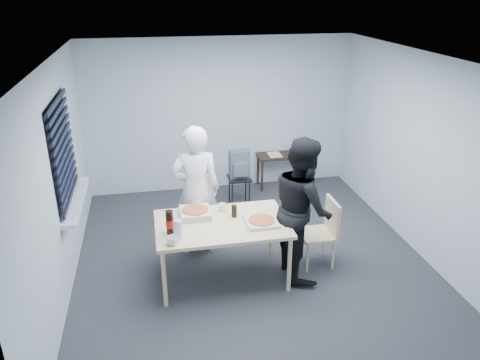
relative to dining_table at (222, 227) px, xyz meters
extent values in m
plane|color=#323237|center=(0.44, 0.30, -0.70)|extent=(5.00, 5.00, 0.00)
plane|color=white|center=(0.44, 0.30, 1.90)|extent=(5.00, 5.00, 0.00)
plane|color=silver|center=(0.44, 2.80, 0.60)|extent=(4.50, 0.00, 4.50)
plane|color=silver|center=(0.44, -2.20, 0.60)|extent=(4.50, 0.00, 4.50)
plane|color=silver|center=(-1.81, 0.30, 0.60)|extent=(0.00, 5.00, 5.00)
plane|color=silver|center=(2.69, 0.30, 0.60)|extent=(0.00, 5.00, 5.00)
plane|color=black|center=(-1.80, 0.70, 0.85)|extent=(0.00, 1.30, 1.30)
cube|color=black|center=(-1.77, 0.70, 0.85)|extent=(0.04, 1.30, 1.25)
cube|color=silver|center=(-1.72, 0.70, 0.18)|extent=(0.18, 1.42, 0.05)
cube|color=beige|center=(0.00, 0.00, 0.04)|extent=(1.56, 0.99, 0.04)
cylinder|color=beige|center=(-0.72, -0.43, -0.34)|extent=(0.05, 0.05, 0.72)
cylinder|color=beige|center=(-0.72, 0.43, -0.34)|extent=(0.05, 0.05, 0.72)
cylinder|color=beige|center=(0.72, -0.43, -0.34)|extent=(0.05, 0.05, 0.72)
cylinder|color=beige|center=(0.72, 0.43, -0.34)|extent=(0.05, 0.05, 0.72)
cube|color=beige|center=(-0.12, 0.98, -0.27)|extent=(0.42, 0.42, 0.04)
cube|color=beige|center=(-0.12, 1.17, -0.03)|extent=(0.42, 0.04, 0.44)
cylinder|color=beige|center=(-0.29, 0.81, -0.50)|extent=(0.03, 0.03, 0.41)
cylinder|color=beige|center=(-0.29, 1.15, -0.50)|extent=(0.03, 0.03, 0.41)
cylinder|color=beige|center=(0.05, 0.81, -0.50)|extent=(0.03, 0.03, 0.41)
cylinder|color=beige|center=(0.05, 1.15, -0.50)|extent=(0.03, 0.03, 0.41)
cube|color=beige|center=(1.23, 0.06, -0.27)|extent=(0.42, 0.42, 0.04)
cube|color=beige|center=(1.42, 0.06, -0.03)|extent=(0.04, 0.42, 0.44)
cylinder|color=beige|center=(1.06, -0.11, -0.50)|extent=(0.03, 0.03, 0.41)
cylinder|color=beige|center=(1.06, 0.23, -0.50)|extent=(0.03, 0.03, 0.41)
cylinder|color=beige|center=(1.40, -0.11, -0.50)|extent=(0.03, 0.03, 0.41)
cylinder|color=beige|center=(1.40, 0.23, -0.50)|extent=(0.03, 0.03, 0.41)
imported|color=white|center=(-0.23, 0.69, 0.18)|extent=(0.65, 0.42, 1.77)
imported|color=black|center=(0.97, -0.05, 0.18)|extent=(0.47, 0.86, 1.77)
cube|color=#322118|center=(1.51, 2.58, -0.12)|extent=(0.90, 0.40, 0.04)
cylinder|color=#322118|center=(1.10, 2.42, -0.42)|extent=(0.04, 0.04, 0.56)
cylinder|color=#322118|center=(1.10, 2.74, -0.42)|extent=(0.04, 0.04, 0.56)
cylinder|color=#322118|center=(1.92, 2.42, -0.42)|extent=(0.04, 0.04, 0.56)
cylinder|color=#322118|center=(1.92, 2.74, -0.42)|extent=(0.04, 0.04, 0.56)
cube|color=black|center=(0.60, 1.96, -0.22)|extent=(0.36, 0.36, 0.04)
cylinder|color=black|center=(0.46, 1.82, -0.47)|extent=(0.04, 0.04, 0.46)
cylinder|color=black|center=(0.46, 2.10, -0.47)|extent=(0.04, 0.04, 0.46)
cylinder|color=black|center=(0.74, 1.82, -0.47)|extent=(0.04, 0.04, 0.46)
cylinder|color=black|center=(0.74, 2.10, -0.47)|extent=(0.04, 0.04, 0.46)
cube|color=#575A64|center=(0.60, 1.96, 0.02)|extent=(0.32, 0.17, 0.45)
cube|color=#575A64|center=(0.60, 1.84, -0.03)|extent=(0.23, 0.06, 0.21)
cube|color=silver|center=(-0.29, 0.24, 0.08)|extent=(0.37, 0.37, 0.04)
cube|color=silver|center=(-0.29, 0.24, 0.12)|extent=(0.37, 0.37, 0.04)
cylinder|color=#CC7F38|center=(-0.29, 0.24, 0.14)|extent=(0.31, 0.31, 0.01)
cube|color=silver|center=(0.46, -0.11, 0.08)|extent=(0.37, 0.37, 0.04)
cylinder|color=#CC7F38|center=(0.46, -0.11, 0.10)|extent=(0.31, 0.31, 0.01)
imported|color=white|center=(-0.61, -0.39, 0.11)|extent=(0.17, 0.17, 0.10)
imported|color=white|center=(0.06, 0.31, 0.11)|extent=(0.10, 0.10, 0.09)
cylinder|color=black|center=(0.17, 0.12, 0.13)|extent=(0.09, 0.09, 0.15)
cylinder|color=black|center=(-0.61, -0.14, 0.20)|extent=(0.08, 0.08, 0.28)
cylinder|color=red|center=(-0.61, -0.14, 0.18)|extent=(0.09, 0.09, 0.09)
cylinder|color=silver|center=(-0.53, -0.25, 0.17)|extent=(0.11, 0.11, 0.21)
torus|color=red|center=(0.23, -0.26, 0.06)|extent=(0.05, 0.05, 0.00)
cube|color=white|center=(1.36, 2.59, -0.10)|extent=(0.30, 0.35, 0.00)
cube|color=black|center=(1.73, 2.61, -0.07)|extent=(0.18, 0.16, 0.07)
camera|label=1|loc=(-0.75, -4.84, 2.69)|focal=35.00mm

